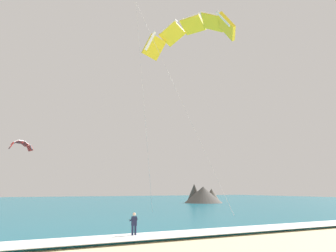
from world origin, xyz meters
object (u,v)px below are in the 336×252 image
(kite_distant, at_px, (20,144))
(surfboard, at_px, (134,238))
(kitesurfer, at_px, (134,224))
(kite_primary, at_px, (190,31))

(kite_distant, bearing_deg, surfboard, -79.60)
(kite_distant, bearing_deg, kitesurfer, -79.59)
(surfboard, xyz_separation_m, kite_primary, (6.96, 4.01, 18.26))
(kitesurfer, height_order, kite_primary, kite_primary)
(kite_distant, bearing_deg, kite_primary, -65.52)
(kitesurfer, bearing_deg, surfboard, -97.14)
(surfboard, relative_size, kite_distant, 0.40)
(kitesurfer, height_order, kite_distant, kite_distant)
(kitesurfer, xyz_separation_m, kite_primary, (6.96, 3.99, 17.35))
(surfboard, xyz_separation_m, kitesurfer, (0.00, 0.02, 0.91))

